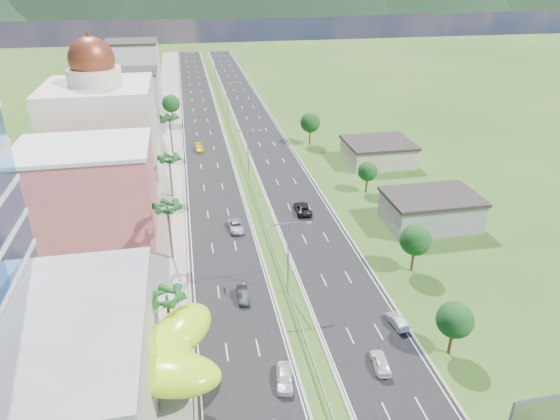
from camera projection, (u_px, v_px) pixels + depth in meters
ground at (305, 342)px, 59.65m from camera, size 500.00×500.00×0.00m
road_left at (202, 127)px, 137.48m from camera, size 11.00×260.00×0.04m
road_right at (256, 124)px, 140.02m from camera, size 11.00×260.00×0.04m
sidewalk_left at (167, 129)px, 135.86m from camera, size 7.00×260.00×0.12m
median_guardrail at (237, 144)px, 122.65m from camera, size 0.10×216.06×0.76m
streetlight_median_b at (288, 251)px, 65.43m from camera, size 6.04×0.25×11.00m
streetlight_median_c at (248, 150)px, 100.59m from camera, size 6.04×0.25×11.00m
streetlight_median_d at (227, 97)px, 140.15m from camera, size 6.04×0.25×11.00m
streetlight_median_e at (215, 67)px, 179.70m from camera, size 6.04×0.25×11.00m
lime_canopy at (123, 355)px, 50.52m from camera, size 18.00×15.00×7.40m
pink_shophouse at (89, 194)px, 79.70m from camera, size 20.00×15.00×15.00m
domed_building at (103, 128)px, 98.20m from camera, size 20.00×20.00×28.70m
midrise_grey at (122, 111)px, 121.84m from camera, size 16.00×15.00×16.00m
midrise_beige at (130, 96)px, 141.84m from camera, size 16.00×15.00×13.00m
midrise_white at (134, 72)px, 160.95m from camera, size 16.00×15.00×18.00m
billboard at (537, 413)px, 44.73m from camera, size 5.20×0.35×6.20m
shed_near at (430, 211)px, 85.25m from camera, size 15.00×10.00×5.00m
shed_far at (378, 153)px, 112.09m from camera, size 14.00×12.00×4.40m
palm_tree_b at (167, 298)px, 55.64m from camera, size 3.60×3.60×8.10m
palm_tree_c at (167, 209)px, 72.58m from camera, size 3.60×3.60×9.60m
palm_tree_d at (169, 160)px, 93.22m from camera, size 3.60×3.60×8.60m
palm_tree_e at (170, 119)px, 114.86m from camera, size 3.60×3.60×9.40m
leafy_tree_lfar at (171, 104)px, 138.05m from camera, size 4.90×4.90×8.05m
leafy_tree_ra at (455, 320)px, 55.83m from camera, size 4.20×4.20×6.90m
leafy_tree_rb at (415, 240)px, 71.11m from camera, size 4.55×4.55×7.47m
leafy_tree_rc at (368, 171)px, 96.58m from camera, size 3.85×3.85×6.33m
leafy_tree_rd at (310, 123)px, 121.74m from camera, size 4.90×4.90×8.05m
mountain_ridge at (255, 11)px, 465.36m from camera, size 860.00×140.00×90.00m
car_white_near_left at (285, 378)px, 53.40m from camera, size 2.53×4.69×1.52m
car_dark_left at (243, 295)px, 66.81m from camera, size 1.48×4.16×1.36m
car_silver_mid_left at (236, 226)px, 84.17m from camera, size 2.65×5.18×1.40m
car_yellow_far_left at (199, 148)px, 119.52m from camera, size 2.28×5.07×1.44m
car_white_near_right at (381, 362)px, 55.54m from camera, size 2.14×4.37×1.43m
car_silver_right at (397, 321)px, 62.06m from camera, size 1.91×4.07×1.29m
car_dark_far_right at (303, 208)px, 90.08m from camera, size 2.82×5.78×1.58m
motorcycle at (224, 288)px, 68.49m from camera, size 0.64×1.81×1.14m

